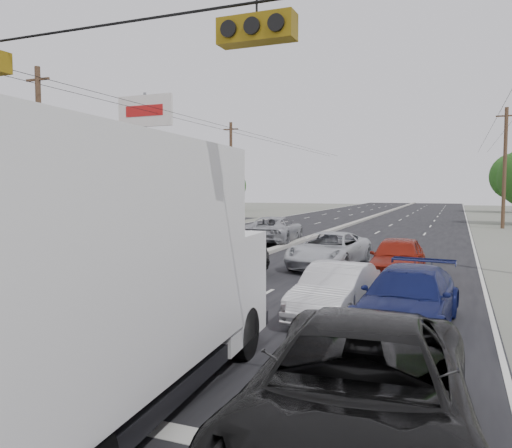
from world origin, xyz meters
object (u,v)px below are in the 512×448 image
object	(u,v)px
box_truck	(106,275)
queue_car_d	(408,299)
utility_pole_left_c	(231,171)
pole_sign_far	(201,178)
oncoming_near	(97,247)
queue_car_b	(335,291)
pole_sign_mid	(23,161)
queue_car_e	(398,259)
tree_left_far	(230,186)
utility_pole_left_b	(40,157)
black_suv	(359,394)
oncoming_far	(274,230)
utility_pole_right_c	(505,167)
pole_sign_billboard	(145,120)
queue_car_a	(231,261)
red_sedan	(151,288)
queue_car_c	(329,250)

from	to	relation	value
box_truck	queue_car_d	world-z (taller)	box_truck
utility_pole_left_c	pole_sign_far	size ratio (longest dim) A/B	1.67
oncoming_near	queue_car_b	bearing A→B (deg)	153.13
pole_sign_mid	queue_car_e	size ratio (longest dim) A/B	1.52
utility_pole_left_c	tree_left_far	distance (m)	22.19
utility_pole_left_b	black_suv	bearing A→B (deg)	-36.57
pole_sign_far	oncoming_far	distance (m)	23.13
utility_pole_left_b	black_suv	world-z (taller)	utility_pole_left_b
utility_pole_right_c	queue_car_d	distance (m)	34.56
tree_left_far	queue_car_d	distance (m)	61.81
pole_sign_far	queue_car_e	bearing A→B (deg)	-50.01
pole_sign_billboard	box_truck	xyz separation A→B (m)	(18.68, -28.25, -6.78)
utility_pole_left_b	queue_car_d	bearing A→B (deg)	-23.68
utility_pole_right_c	queue_car_b	size ratio (longest dim) A/B	2.42
pole_sign_far	queue_car_d	size ratio (longest dim) A/B	1.20
queue_car_a	queue_car_b	world-z (taller)	queue_car_a
black_suv	queue_car_a	world-z (taller)	black_suv
utility_pole_left_b	utility_pole_right_c	xyz separation A→B (m)	(25.00, 25.00, 0.00)
pole_sign_far	tree_left_far	distance (m)	20.89
utility_pole_left_b	oncoming_near	bearing A→B (deg)	-29.32
box_truck	oncoming_far	bearing A→B (deg)	99.13
utility_pole_left_b	oncoming_near	world-z (taller)	utility_pole_left_b
oncoming_far	pole_sign_billboard	bearing A→B (deg)	-28.21
tree_left_far	queue_car_a	world-z (taller)	tree_left_far
black_suv	queue_car_e	bearing A→B (deg)	89.76
utility_pole_left_b	utility_pole_left_c	distance (m)	25.00
red_sedan	queue_car_a	bearing A→B (deg)	89.44
pole_sign_billboard	queue_car_e	size ratio (longest dim) A/B	2.39
utility_pole_left_c	tree_left_far	bearing A→B (deg)	115.41
utility_pole_left_b	tree_left_far	world-z (taller)	utility_pole_left_b
pole_sign_far	queue_car_d	bearing A→B (deg)	-54.80
pole_sign_far	oncoming_near	distance (m)	31.07
utility_pole_left_b	queue_car_a	bearing A→B (deg)	-19.40
utility_pole_left_b	queue_car_a	world-z (taller)	utility_pole_left_b
pole_sign_mid	queue_car_d	bearing A→B (deg)	-25.63
queue_car_d	oncoming_near	xyz separation A→B (m)	(-13.37, 4.99, 0.09)
utility_pole_left_b	queue_car_a	size ratio (longest dim) A/B	2.41
pole_sign_billboard	black_suv	distance (m)	36.89
queue_car_c	oncoming_near	size ratio (longest dim) A/B	0.96
queue_car_e	oncoming_near	xyz separation A→B (m)	(-12.41, -1.57, 0.03)
queue_car_b	oncoming_far	size ratio (longest dim) A/B	0.71
pole_sign_mid	box_truck	distance (m)	28.12
pole_sign_far	queue_car_a	world-z (taller)	pole_sign_far
utility_pole_left_b	box_truck	distance (m)	22.80
utility_pole_right_c	tree_left_far	distance (m)	39.90
queue_car_c	queue_car_d	size ratio (longest dim) A/B	1.07
pole_sign_billboard	pole_sign_far	size ratio (longest dim) A/B	1.83
red_sedan	queue_car_e	distance (m)	9.43
pole_sign_mid	black_suv	bearing A→B (deg)	-36.07
red_sedan	queue_car_e	size ratio (longest dim) A/B	0.90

